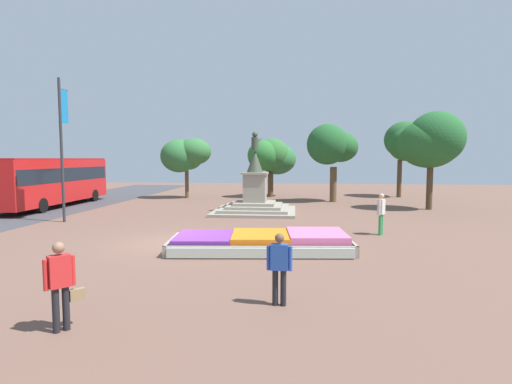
# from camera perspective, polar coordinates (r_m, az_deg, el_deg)

# --- Properties ---
(ground_plane) EXTENTS (74.98, 74.98, 0.00)m
(ground_plane) POSITION_cam_1_polar(r_m,az_deg,el_deg) (15.71, -11.53, -7.24)
(ground_plane) COLOR brown
(flower_planter) EXTENTS (6.63, 3.29, 0.64)m
(flower_planter) POSITION_cam_1_polar(r_m,az_deg,el_deg) (14.31, 1.06, -7.20)
(flower_planter) COLOR #38281C
(flower_planter) RESTS_ON ground_plane
(statue_monument) EXTENTS (4.84, 4.84, 4.85)m
(statue_monument) POSITION_cam_1_polar(r_m,az_deg,el_deg) (24.03, -0.15, -0.90)
(statue_monument) COLOR gray
(statue_monument) RESTS_ON ground_plane
(banner_pole) EXTENTS (0.16, 0.74, 7.28)m
(banner_pole) POSITION_cam_1_polar(r_m,az_deg,el_deg) (22.61, -25.99, 5.98)
(banner_pole) COLOR #2D2D33
(banner_pole) RESTS_ON ground_plane
(city_bus) EXTENTS (2.73, 11.02, 3.27)m
(city_bus) POSITION_cam_1_polar(r_m,az_deg,el_deg) (30.10, -27.10, 1.67)
(city_bus) COLOR red
(city_bus) RESTS_ON ground_plane
(pedestrian_with_handbag) EXTENTS (0.55, 0.59, 1.71)m
(pedestrian_with_handbag) POSITION_cam_1_polar(r_m,az_deg,el_deg) (8.48, -26.09, -11.33)
(pedestrian_with_handbag) COLOR black
(pedestrian_with_handbag) RESTS_ON ground_plane
(pedestrian_near_planter) EXTENTS (0.57, 0.24, 1.62)m
(pedestrian_near_planter) POSITION_cam_1_polar(r_m,az_deg,el_deg) (8.93, 3.36, -10.26)
(pedestrian_near_planter) COLOR black
(pedestrian_near_planter) RESTS_ON ground_plane
(pedestrian_crossing_plaza) EXTENTS (0.39, 0.50, 1.78)m
(pedestrian_crossing_plaza) POSITION_cam_1_polar(r_m,az_deg,el_deg) (17.78, 17.45, -2.57)
(pedestrian_crossing_plaza) COLOR #338C4C
(pedestrian_crossing_plaza) RESTS_ON ground_plane
(park_tree_far_left) EXTENTS (4.02, 3.44, 6.20)m
(park_tree_far_left) POSITION_cam_1_polar(r_m,az_deg,el_deg) (27.61, 23.89, 6.67)
(park_tree_far_left) COLOR #4C3823
(park_tree_far_left) RESTS_ON ground_plane
(park_tree_behind_statue) EXTENTS (3.85, 3.63, 5.80)m
(park_tree_behind_statue) POSITION_cam_1_polar(r_m,az_deg,el_deg) (30.38, 10.86, 6.48)
(park_tree_behind_statue) COLOR brown
(park_tree_behind_statue) RESTS_ON ground_plane
(park_tree_far_right) EXTENTS (4.12, 3.10, 4.90)m
(park_tree_far_right) POSITION_cam_1_polar(r_m,az_deg,el_deg) (33.26, -9.97, 5.27)
(park_tree_far_right) COLOR brown
(park_tree_far_right) RESTS_ON ground_plane
(park_tree_street_side) EXTENTS (3.39, 3.79, 6.38)m
(park_tree_street_side) POSITION_cam_1_polar(r_m,az_deg,el_deg) (35.95, 20.56, 6.77)
(park_tree_street_side) COLOR #4C3823
(park_tree_street_side) RESTS_ON ground_plane
(park_tree_mid_canopy) EXTENTS (4.04, 4.35, 4.95)m
(park_tree_mid_canopy) POSITION_cam_1_polar(r_m,az_deg,el_deg) (33.99, 2.33, 5.04)
(park_tree_mid_canopy) COLOR #4C3823
(park_tree_mid_canopy) RESTS_ON ground_plane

